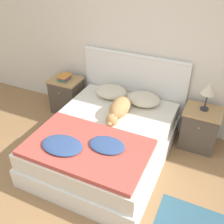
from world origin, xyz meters
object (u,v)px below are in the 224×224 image
(nightstand_right, at_px, (200,128))
(book_stack, at_px, (64,77))
(pillow_right, at_px, (144,99))
(dog, at_px, (119,109))
(pillow_left, at_px, (111,92))
(table_lamp, at_px, (209,89))
(nightstand_left, at_px, (67,95))
(bed, at_px, (106,141))

(nightstand_right, height_order, book_stack, book_stack)
(pillow_right, bearing_deg, dog, -115.23)
(pillow_left, bearing_deg, table_lamp, 2.17)
(pillow_left, xyz_separation_m, dog, (0.31, -0.42, 0.03))
(pillow_right, bearing_deg, nightstand_right, 1.62)
(nightstand_left, height_order, pillow_left, pillow_left)
(dog, height_order, table_lamp, table_lamp)
(book_stack, xyz_separation_m, table_lamp, (2.16, 0.04, 0.26))
(pillow_right, xyz_separation_m, dog, (-0.20, -0.42, 0.03))
(pillow_left, xyz_separation_m, table_lamp, (1.33, 0.05, 0.32))
(nightstand_right, distance_m, table_lamp, 0.60)
(pillow_left, bearing_deg, nightstand_left, 178.38)
(pillow_right, height_order, table_lamp, table_lamp)
(pillow_right, relative_size, table_lamp, 1.20)
(table_lamp, bearing_deg, nightstand_right, -90.00)
(nightstand_left, bearing_deg, book_stack, -106.79)
(pillow_left, relative_size, dog, 0.72)
(nightstand_right, xyz_separation_m, dog, (-1.02, -0.44, 0.30))
(bed, xyz_separation_m, pillow_right, (0.25, 0.71, 0.33))
(nightstand_left, height_order, dog, dog)
(nightstand_right, height_order, table_lamp, table_lamp)
(dog, distance_m, book_stack, 1.22)
(bed, height_order, nightstand_left, nightstand_left)
(table_lamp, bearing_deg, pillow_right, -176.50)
(bed, height_order, table_lamp, table_lamp)
(pillow_left, distance_m, pillow_right, 0.51)
(nightstand_right, relative_size, pillow_right, 1.24)
(pillow_right, height_order, book_stack, book_stack)
(bed, height_order, book_stack, book_stack)
(nightstand_left, xyz_separation_m, pillow_left, (0.83, -0.02, 0.28))
(bed, distance_m, nightstand_right, 1.31)
(nightstand_left, relative_size, nightstand_right, 1.00)
(nightstand_right, bearing_deg, pillow_left, -179.00)
(dog, bearing_deg, table_lamp, 24.70)
(dog, bearing_deg, bed, -100.94)
(bed, relative_size, table_lamp, 4.81)
(pillow_right, bearing_deg, nightstand_left, 179.00)
(dog, bearing_deg, pillow_left, 126.52)
(pillow_left, relative_size, pillow_right, 1.00)
(bed, distance_m, pillow_left, 0.82)
(nightstand_right, xyz_separation_m, pillow_right, (-0.83, -0.02, 0.28))
(table_lamp, bearing_deg, nightstand_left, -179.28)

